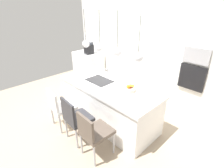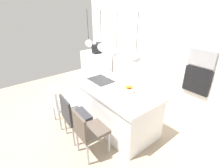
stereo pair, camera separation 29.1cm
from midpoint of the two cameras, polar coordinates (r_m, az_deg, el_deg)
The scene contains 17 objects.
floor at distance 3.93m, azimuth 1.23°, elevation -11.92°, with size 6.60×6.60×0.00m, color tan.
back_wall at distance 4.51m, azimuth 17.93°, elevation 10.35°, with size 6.00×0.10×2.60m, color white.
kitchen_island at distance 3.67m, azimuth 1.29°, elevation -6.41°, with size 2.23×0.93×0.88m.
sink_basin at distance 3.67m, azimuth -1.52°, elevation 1.21°, with size 0.56×0.40×0.02m, color #2D2D30.
faucet at distance 3.73m, azimuth 1.06°, elevation 4.13°, with size 0.02×0.17×0.22m.
fruit_bowl at distance 3.21m, azimuth 7.81°, elevation -1.83°, with size 0.29×0.29×0.16m.
side_counter at distance 6.13m, azimuth -4.08°, elevation 6.67°, with size 1.10×0.60×0.82m, color white.
coffee_machine at distance 5.90m, azimuth -3.74°, elevation 11.74°, with size 0.20×0.35×0.38m.
microwave at distance 3.97m, azimuth 29.92°, elevation 7.54°, with size 0.54×0.08×0.34m, color #9E9EA3.
oven at distance 4.13m, azimuth 28.43°, elevation 0.97°, with size 0.56×0.08×0.56m, color black.
chair_near at distance 3.67m, azimuth -14.54°, elevation -6.30°, with size 0.50×0.47×0.87m.
chair_middle at distance 3.23m, azimuth -10.22°, elevation -10.29°, with size 0.47×0.45×0.91m.
chair_far at distance 2.88m, azimuth -4.82°, elevation -15.37°, with size 0.44×0.49×0.87m.
pendant_light_left at distance 3.75m, azimuth -5.55°, elevation 13.43°, with size 0.16×0.16×0.76m.
pendant_light_center_left at distance 3.39m, azimuth -1.09°, elevation 12.22°, with size 0.16×0.16×0.76m.
pendant_light_center_right at distance 3.05m, azimuth 4.35°, elevation 10.63°, with size 0.16×0.16×0.76m.
pendant_light_right at distance 2.74m, azimuth 10.99°, elevation 8.54°, with size 0.16×0.16×0.76m.
Camera 2 is at (2.47, -1.92, 2.39)m, focal length 27.28 mm.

